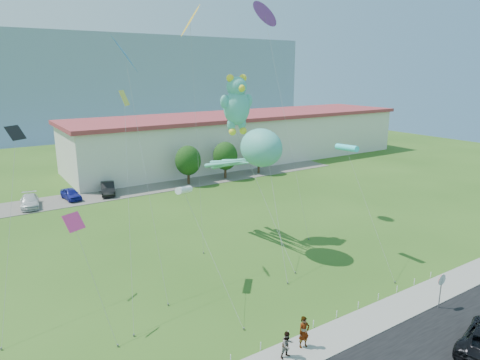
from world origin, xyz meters
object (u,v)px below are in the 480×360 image
parked_car_black (108,188)px  parked_car_blue (71,194)px  stop_sign (441,283)px  pedestrian_right (287,345)px  warehouse (244,137)px  octopus_kite (253,154)px  teddy_bear_kite (237,103)px  pedestrian_left (304,332)px  parked_car_white (30,201)px

parked_car_black → parked_car_blue: bearing=-168.7°
stop_sign → pedestrian_right: stop_sign is taller
stop_sign → parked_car_blue: stop_sign is taller
warehouse → octopus_kite: bearing=-122.6°
stop_sign → teddy_bear_kite: bearing=103.8°
octopus_kite → pedestrian_right: bearing=-117.4°
warehouse → teddy_bear_kite: (-20.92, -30.20, 8.49)m
pedestrian_left → pedestrian_right: size_ratio=1.22×
pedestrian_right → parked_car_white: size_ratio=0.33×
stop_sign → parked_car_black: bearing=105.0°
parked_car_white → pedestrian_right: bearing=-70.7°
warehouse → pedestrian_right: bearing=-121.1°
stop_sign → octopus_kite: (-4.76, 14.93, 6.74)m
pedestrian_left → parked_car_black: pedestrian_left is taller
pedestrian_right → stop_sign: bearing=-5.4°
pedestrian_left → teddy_bear_kite: bearing=78.5°
octopus_kite → teddy_bear_kite: 5.06m
pedestrian_right → octopus_kite: (6.97, 13.43, 7.73)m
parked_car_white → octopus_kite: size_ratio=0.38×
pedestrian_left → octopus_kite: bearing=75.5°
warehouse → pedestrian_left: 53.78m
parked_car_blue → pedestrian_right: bearing=-92.4°
pedestrian_right → parked_car_white: bearing=103.9°
pedestrian_left → teddy_bear_kite: 20.84m
pedestrian_right → parked_car_black: pedestrian_right is taller
parked_car_white → parked_car_blue: (4.68, 0.62, -0.01)m
octopus_kite → teddy_bear_kite: size_ratio=0.83×
parked_car_white → octopus_kite: (14.87, -23.83, 7.86)m
warehouse → parked_car_white: size_ratio=12.97×
stop_sign → parked_car_white: bearing=116.8°
pedestrian_left → pedestrian_right: bearing=-162.9°
parked_car_white → pedestrian_left: bearing=-68.6°
pedestrian_left → parked_car_black: bearing=98.7°
pedestrian_right → parked_car_blue: pedestrian_right is taller
warehouse → pedestrian_left: warehouse is taller
parked_car_black → teddy_bear_kite: 24.96m
warehouse → teddy_bear_kite: 37.71m
pedestrian_right → parked_car_black: size_ratio=0.33×
stop_sign → octopus_kite: bearing=107.7°
warehouse → octopus_kite: octopus_kite is taller
stop_sign → pedestrian_right: size_ratio=1.61×
warehouse → parked_car_blue: warehouse is taller
parked_car_white → parked_car_blue: 4.72m
parked_car_black → pedestrian_left: bearing=-75.6°
pedestrian_left → parked_car_white: bearing=112.5°
stop_sign → parked_car_blue: size_ratio=0.63×
stop_sign → pedestrian_left: 10.52m
stop_sign → teddy_bear_kite: (-4.42, 18.00, 10.74)m
parked_car_white → parked_car_black: parked_car_black is taller
warehouse → parked_car_white: (-36.12, -9.44, -3.38)m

